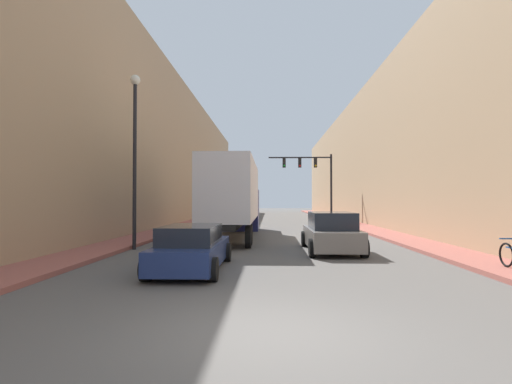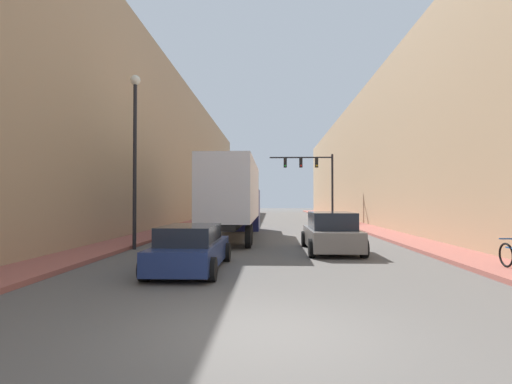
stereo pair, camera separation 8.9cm
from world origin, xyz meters
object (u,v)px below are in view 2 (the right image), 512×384
sedan_car (191,248)px  street_lamp (135,139)px  traffic_signal_gantry (316,174)px  semi_truck (235,197)px  suv_car (331,233)px

sedan_car → street_lamp: 7.30m
traffic_signal_gantry → street_lamp: 23.39m
sedan_car → street_lamp: (-3.47, 4.93, 4.12)m
semi_truck → traffic_signal_gantry: bearing=67.6°
sedan_car → traffic_signal_gantry: size_ratio=0.73×
semi_truck → street_lamp: size_ratio=1.76×
semi_truck → suv_car: (4.54, -6.30, -1.54)m
sedan_car → traffic_signal_gantry: traffic_signal_gantry is taller
semi_truck → sedan_car: bearing=-91.8°
sedan_car → suv_car: bearing=42.9°
semi_truck → suv_car: semi_truck is taller
semi_truck → sedan_car: 10.97m
sedan_car → suv_car: suv_car is taller
sedan_car → suv_car: (4.88, 4.54, 0.12)m
semi_truck → street_lamp: bearing=-122.8°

